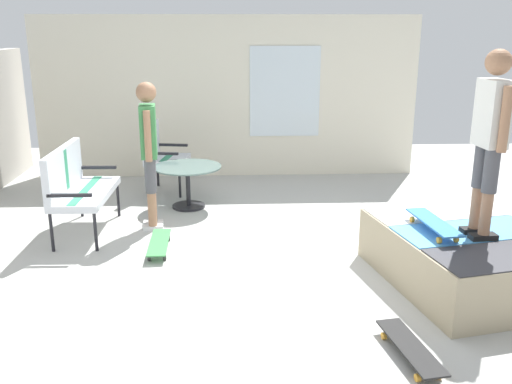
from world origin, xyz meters
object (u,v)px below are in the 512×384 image
Objects in this scene: patio_bench at (75,182)px; person_watching at (149,144)px; skateboard_on_ramp at (434,223)px; skate_ramp at (469,257)px; person_skater at (490,132)px; patio_table at (188,178)px; skateboard_by_bench at (159,243)px; patio_chair_near_house at (160,151)px; skateboard_spare at (410,347)px.

patio_bench is 0.72× the size of person_watching.
patio_bench reaches higher than skateboard_on_ramp.
skate_ramp is 1.23m from person_skater.
skate_ramp is at bearing -131.04° from patio_table.
person_skater is 2.02× the size of skateboard_on_ramp.
person_skater reaches higher than skateboard_by_bench.
patio_table is (-0.77, -0.45, -0.21)m from patio_chair_near_house.
patio_table is at bearing -53.54° from patio_bench.
person_skater reaches higher than skateboard_spare.
person_watching is 3.70m from person_skater.
patio_chair_near_house is at bearing 45.39° from skate_ramp.
skate_ramp is 2.92× the size of skateboard_on_ramp.
patio_bench is at bearing 69.14° from skate_ramp.
patio_chair_near_house is (3.22, 3.27, 0.35)m from skate_ramp.
skateboard_by_bench and skateboard_spare have the same top height.
person_watching is at bearing -80.52° from patio_bench.
person_watching is (0.14, -0.85, 0.41)m from patio_bench.
skateboard_on_ramp is (-1.70, -2.81, -0.41)m from person_watching.
skateboard_by_bench is (-0.74, -0.16, -0.94)m from person_watching.
skateboard_spare is (-2.18, -2.10, 0.00)m from skateboard_by_bench.
patio_chair_near_house is 1.60m from person_watching.
patio_table is 3.97m from person_skater.
skateboard_on_ramp is (0.13, 0.37, -0.87)m from person_skater.
skate_ramp is at bearing -87.00° from skateboard_on_ramp.
patio_chair_near_house is 4.77m from person_skater.
skateboard_on_ramp is (-0.96, -2.65, 0.53)m from skateboard_by_bench.
person_watching is 2.12× the size of skateboard_spare.
person_skater is at bearing 178.03° from skate_ramp.
patio_chair_near_house reaches higher than skateboard_on_ramp.
patio_table is 4.15m from skateboard_spare.
person_skater reaches higher than patio_chair_near_house.
skateboard_by_bench is at bearing 72.79° from skate_ramp.
person_skater is (-3.37, -3.26, 0.87)m from patio_chair_near_house.
skateboard_by_bench is 0.98× the size of skateboard_on_ramp.
patio_bench is 0.76× the size of person_skater.
patio_table is 0.52× the size of person_watching.
patio_table is at bearing -8.15° from skateboard_by_bench.
skateboard_by_bench is at bearing 171.85° from patio_table.
patio_table is 0.55× the size of person_skater.
person_watching is at bearing 62.19° from skate_ramp.
person_watching is at bearing 60.11° from person_skater.
skateboard_on_ramp is at bearing -135.36° from patio_table.
patio_bench is 1.54× the size of skateboard_on_ramp.
patio_table is (0.91, -1.23, -0.21)m from patio_bench.
patio_table is at bearing -149.63° from patio_chair_near_house.
patio_chair_near_house is at bearing 30.37° from patio_table.
patio_bench is 1.54m from patio_table.
person_watching is (-1.54, -0.08, 0.41)m from patio_chair_near_house.
patio_bench is at bearing 126.46° from patio_table.
patio_bench is 4.46m from person_skater.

